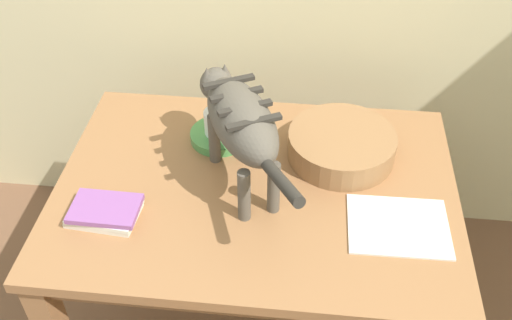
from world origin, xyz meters
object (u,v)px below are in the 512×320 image
(book_stack, at_px, (105,211))
(cat, at_px, (240,120))
(magazine, at_px, (398,226))
(dining_table, at_px, (256,207))
(wicker_basket, at_px, (341,145))
(saucer_bowl, at_px, (219,136))
(coffee_mug, at_px, (220,122))

(book_stack, bearing_deg, cat, 28.30)
(magazine, bearing_deg, dining_table, 162.29)
(wicker_basket, bearing_deg, dining_table, -147.02)
(dining_table, bearing_deg, cat, 157.00)
(saucer_bowl, xyz_separation_m, magazine, (0.55, -0.33, -0.01))
(coffee_mug, height_order, magazine, coffee_mug)
(saucer_bowl, xyz_separation_m, book_stack, (-0.27, -0.38, 0.01))
(cat, height_order, saucer_bowl, cat)
(saucer_bowl, distance_m, coffee_mug, 0.05)
(coffee_mug, bearing_deg, magazine, -30.92)
(saucer_bowl, xyz_separation_m, coffee_mug, (0.00, 0.00, 0.05))
(saucer_bowl, distance_m, wicker_basket, 0.40)
(cat, relative_size, coffee_mug, 4.50)
(dining_table, distance_m, magazine, 0.44)
(book_stack, bearing_deg, saucer_bowl, 54.85)
(dining_table, relative_size, book_stack, 5.84)
(cat, xyz_separation_m, magazine, (0.46, -0.14, -0.22))
(magazine, bearing_deg, wicker_basket, 118.24)
(magazine, distance_m, book_stack, 0.82)
(dining_table, distance_m, wicker_basket, 0.33)
(dining_table, relative_size, coffee_mug, 8.94)
(coffee_mug, relative_size, wicker_basket, 0.40)
(cat, bearing_deg, coffee_mug, 89.23)
(cat, distance_m, book_stack, 0.46)
(wicker_basket, bearing_deg, book_stack, -152.95)
(dining_table, bearing_deg, saucer_bowl, 124.75)
(cat, height_order, coffee_mug, cat)
(magazine, relative_size, book_stack, 1.36)
(saucer_bowl, relative_size, wicker_basket, 0.56)
(coffee_mug, bearing_deg, saucer_bowl, 180.00)
(book_stack, bearing_deg, dining_table, 23.06)
(magazine, relative_size, wicker_basket, 0.83)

